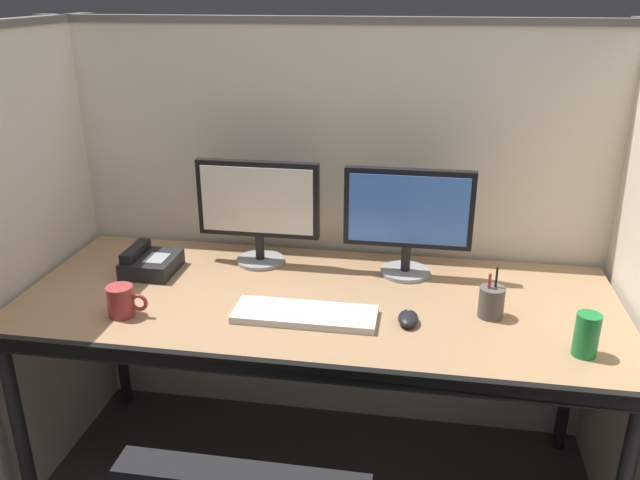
# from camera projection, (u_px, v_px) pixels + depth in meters

# --- Properties ---
(cubicle_partition_rear) EXTENTS (2.21, 0.06, 1.57)m
(cubicle_partition_rear) POSITION_uv_depth(u_px,v_px,m) (337.00, 234.00, 2.44)
(cubicle_partition_rear) COLOR beige
(cubicle_partition_rear) RESTS_ON ground
(cubicle_partition_left) EXTENTS (0.06, 1.41, 1.57)m
(cubicle_partition_left) POSITION_uv_depth(u_px,v_px,m) (12.00, 275.00, 2.09)
(cubicle_partition_left) COLOR beige
(cubicle_partition_left) RESTS_ON ground
(desk) EXTENTS (1.90, 0.80, 0.74)m
(desk) POSITION_uv_depth(u_px,v_px,m) (317.00, 314.00, 2.06)
(desk) COLOR #997551
(desk) RESTS_ON ground
(monitor_left) EXTENTS (0.43, 0.17, 0.37)m
(monitor_left) POSITION_uv_depth(u_px,v_px,m) (258.00, 205.00, 2.24)
(monitor_left) COLOR gray
(monitor_left) RESTS_ON desk
(monitor_right) EXTENTS (0.43, 0.17, 0.37)m
(monitor_right) POSITION_uv_depth(u_px,v_px,m) (408.00, 215.00, 2.14)
(monitor_right) COLOR gray
(monitor_right) RESTS_ON desk
(keyboard_main) EXTENTS (0.43, 0.15, 0.02)m
(keyboard_main) POSITION_uv_depth(u_px,v_px,m) (305.00, 314.00, 1.92)
(keyboard_main) COLOR silver
(keyboard_main) RESTS_ON desk
(computer_mouse) EXTENTS (0.06, 0.10, 0.04)m
(computer_mouse) POSITION_uv_depth(u_px,v_px,m) (408.00, 318.00, 1.89)
(computer_mouse) COLOR black
(computer_mouse) RESTS_ON desk
(soda_can) EXTENTS (0.07, 0.07, 0.12)m
(soda_can) POSITION_uv_depth(u_px,v_px,m) (587.00, 335.00, 1.71)
(soda_can) COLOR #197233
(soda_can) RESTS_ON desk
(coffee_mug) EXTENTS (0.13, 0.08, 0.09)m
(coffee_mug) POSITION_uv_depth(u_px,v_px,m) (122.00, 301.00, 1.92)
(coffee_mug) COLOR #993333
(coffee_mug) RESTS_ON desk
(pen_cup) EXTENTS (0.08, 0.08, 0.16)m
(pen_cup) POSITION_uv_depth(u_px,v_px,m) (491.00, 302.00, 1.92)
(pen_cup) COLOR #4C4742
(pen_cup) RESTS_ON desk
(desk_phone) EXTENTS (0.17, 0.19, 0.09)m
(desk_phone) POSITION_uv_depth(u_px,v_px,m) (150.00, 263.00, 2.23)
(desk_phone) COLOR black
(desk_phone) RESTS_ON desk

